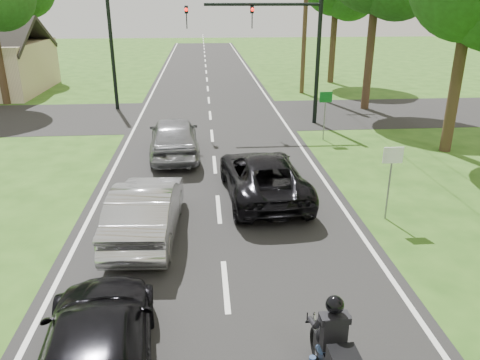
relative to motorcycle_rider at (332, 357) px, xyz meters
name	(u,v)px	position (x,y,z in m)	size (l,w,h in m)	color
ground	(226,286)	(-1.49, 3.07, -0.69)	(140.00, 140.00, 0.00)	#274E16
road	(213,149)	(-1.49, 13.07, -0.69)	(8.00, 100.00, 0.01)	black
cross_road	(210,115)	(-1.49, 19.07, -0.69)	(60.00, 7.00, 0.01)	black
motorcycle_rider	(332,357)	(0.00, 0.00, 0.00)	(0.58, 2.05, 1.76)	black
dark_suv	(263,176)	(-0.07, 7.91, 0.01)	(2.30, 4.99, 1.39)	black
silver_sedan	(146,210)	(-3.41, 5.59, 0.05)	(1.55, 4.44, 1.46)	#B2B2B7
silver_suv	(174,137)	(-3.02, 12.23, 0.11)	(1.87, 4.65, 1.58)	gray
dark_car_behind	(96,347)	(-3.67, 0.57, -0.04)	(1.81, 4.46, 1.29)	black
traffic_signal	(280,38)	(1.85, 17.06, 3.44)	(6.38, 0.44, 6.00)	black
signal_pole_far	(112,55)	(-6.69, 21.07, 2.31)	(0.20, 0.20, 6.00)	black
utility_pole_far	(305,12)	(4.71, 25.07, 4.39)	(1.60, 0.28, 10.00)	brown
sign_white	(392,166)	(3.21, 6.05, 0.90)	(0.55, 0.07, 2.12)	slate
sign_green	(325,104)	(3.41, 14.05, 0.90)	(0.55, 0.07, 2.12)	slate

